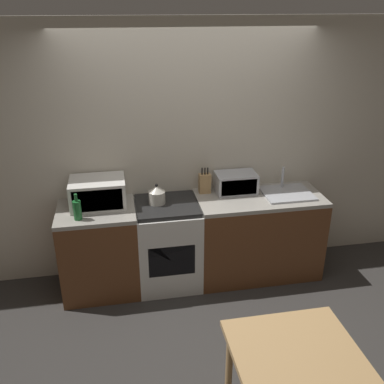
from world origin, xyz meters
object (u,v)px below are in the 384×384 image
at_px(dining_table, 294,362).
at_px(stove_range, 168,244).
at_px(microwave, 98,192).
at_px(bottle, 77,210).
at_px(toaster_oven, 236,183).
at_px(kettle, 157,195).

bearing_deg(dining_table, stove_range, 106.71).
distance_m(microwave, bottle, 0.33).
distance_m(bottle, toaster_oven, 1.61).
relative_size(microwave, dining_table, 0.66).
xyz_separation_m(kettle, bottle, (-0.74, -0.21, 0.01)).
bearing_deg(dining_table, microwave, 121.68).
xyz_separation_m(stove_range, bottle, (-0.83, -0.18, 0.55)).
xyz_separation_m(stove_range, microwave, (-0.65, 0.09, 0.59)).
relative_size(kettle, microwave, 0.39).
height_order(kettle, dining_table, kettle).
height_order(stove_range, bottle, bottle).
relative_size(microwave, bottle, 2.09).
height_order(microwave, dining_table, microwave).
bearing_deg(bottle, microwave, 56.13).
height_order(microwave, toaster_oven, microwave).
bearing_deg(kettle, dining_table, -71.07).
distance_m(stove_range, dining_table, 1.96).
bearing_deg(bottle, stove_range, 11.96).
height_order(stove_range, toaster_oven, toaster_oven).
xyz_separation_m(stove_range, dining_table, (0.56, -1.87, 0.17)).
relative_size(stove_range, toaster_oven, 2.15).
bearing_deg(kettle, toaster_oven, 8.56).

